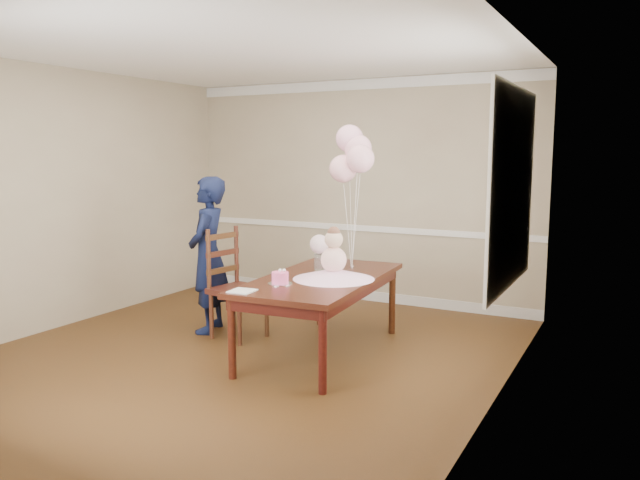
# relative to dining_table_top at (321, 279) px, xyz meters

# --- Properties ---
(floor) EXTENTS (4.50, 5.00, 0.00)m
(floor) POSITION_rel_dining_table_top_xyz_m (-0.60, -0.40, -0.69)
(floor) COLOR #341E0D
(floor) RESTS_ON ground
(ceiling) EXTENTS (4.50, 5.00, 0.02)m
(ceiling) POSITION_rel_dining_table_top_xyz_m (-0.60, -0.40, 2.01)
(ceiling) COLOR white
(ceiling) RESTS_ON wall_back
(wall_back) EXTENTS (4.50, 0.02, 2.70)m
(wall_back) POSITION_rel_dining_table_top_xyz_m (-0.60, 2.10, 0.66)
(wall_back) COLOR tan
(wall_back) RESTS_ON floor
(wall_left) EXTENTS (0.02, 5.00, 2.70)m
(wall_left) POSITION_rel_dining_table_top_xyz_m (-2.85, -0.40, 0.66)
(wall_left) COLOR tan
(wall_left) RESTS_ON floor
(wall_right) EXTENTS (0.02, 5.00, 2.70)m
(wall_right) POSITION_rel_dining_table_top_xyz_m (1.65, -0.40, 0.66)
(wall_right) COLOR tan
(wall_right) RESTS_ON floor
(chair_rail_trim) EXTENTS (4.50, 0.02, 0.07)m
(chair_rail_trim) POSITION_rel_dining_table_top_xyz_m (-0.60, 2.09, 0.21)
(chair_rail_trim) COLOR white
(chair_rail_trim) RESTS_ON wall_back
(crown_molding) EXTENTS (4.50, 0.02, 0.12)m
(crown_molding) POSITION_rel_dining_table_top_xyz_m (-0.60, 2.09, 1.94)
(crown_molding) COLOR silver
(crown_molding) RESTS_ON wall_back
(baseboard_trim) EXTENTS (4.50, 0.02, 0.12)m
(baseboard_trim) POSITION_rel_dining_table_top_xyz_m (-0.60, 2.09, -0.63)
(baseboard_trim) COLOR silver
(baseboard_trim) RESTS_ON floor
(window_frame) EXTENTS (0.02, 1.66, 1.56)m
(window_frame) POSITION_rel_dining_table_top_xyz_m (1.63, 0.10, 0.86)
(window_frame) COLOR white
(window_frame) RESTS_ON wall_right
(window_blinds) EXTENTS (0.01, 1.50, 1.40)m
(window_blinds) POSITION_rel_dining_table_top_xyz_m (1.61, 0.10, 0.86)
(window_blinds) COLOR silver
(window_blinds) RESTS_ON wall_right
(dining_table_top) EXTENTS (1.08, 1.97, 0.05)m
(dining_table_top) POSITION_rel_dining_table_top_xyz_m (0.00, 0.00, 0.00)
(dining_table_top) COLOR black
(dining_table_top) RESTS_ON table_leg_fl
(table_apron) EXTENTS (0.98, 1.87, 0.10)m
(table_apron) POSITION_rel_dining_table_top_xyz_m (0.00, 0.00, -0.07)
(table_apron) COLOR black
(table_apron) RESTS_ON table_leg_fl
(table_leg_fl) EXTENTS (0.07, 0.07, 0.67)m
(table_leg_fl) POSITION_rel_dining_table_top_xyz_m (-0.34, -0.90, -0.36)
(table_leg_fl) COLOR black
(table_leg_fl) RESTS_ON floor
(table_leg_fr) EXTENTS (0.07, 0.07, 0.67)m
(table_leg_fr) POSITION_rel_dining_table_top_xyz_m (0.46, -0.85, -0.36)
(table_leg_fr) COLOR black
(table_leg_fr) RESTS_ON floor
(table_leg_bl) EXTENTS (0.07, 0.07, 0.67)m
(table_leg_bl) POSITION_rel_dining_table_top_xyz_m (-0.46, 0.85, -0.36)
(table_leg_bl) COLOR black
(table_leg_bl) RESTS_ON floor
(table_leg_br) EXTENTS (0.07, 0.07, 0.67)m
(table_leg_br) POSITION_rel_dining_table_top_xyz_m (0.34, 0.90, -0.36)
(table_leg_br) COLOR black
(table_leg_br) RESTS_ON floor
(baby_skirt) EXTENTS (0.77, 0.77, 0.10)m
(baby_skirt) POSITION_rel_dining_table_top_xyz_m (0.15, -0.04, 0.07)
(baby_skirt) COLOR #FFBBE7
(baby_skirt) RESTS_ON dining_table_top
(baby_torso) EXTENTS (0.23, 0.23, 0.23)m
(baby_torso) POSITION_rel_dining_table_top_xyz_m (0.15, -0.04, 0.20)
(baby_torso) COLOR #FFA1C0
(baby_torso) RESTS_ON baby_skirt
(baby_head) EXTENTS (0.16, 0.16, 0.16)m
(baby_head) POSITION_rel_dining_table_top_xyz_m (0.15, -0.04, 0.38)
(baby_head) COLOR beige
(baby_head) RESTS_ON baby_torso
(baby_hair) EXTENTS (0.11, 0.11, 0.11)m
(baby_hair) POSITION_rel_dining_table_top_xyz_m (0.15, -0.04, 0.43)
(baby_hair) COLOR brown
(baby_hair) RESTS_ON baby_head
(cake_platter) EXTENTS (0.22, 0.22, 0.01)m
(cake_platter) POSITION_rel_dining_table_top_xyz_m (-0.16, -0.44, 0.03)
(cake_platter) COLOR silver
(cake_platter) RESTS_ON dining_table_top
(birthday_cake) EXTENTS (0.15, 0.15, 0.10)m
(birthday_cake) POSITION_rel_dining_table_top_xyz_m (-0.16, -0.44, 0.08)
(birthday_cake) COLOR #FF5096
(birthday_cake) RESTS_ON cake_platter
(cake_flower_a) EXTENTS (0.03, 0.03, 0.03)m
(cake_flower_a) POSITION_rel_dining_table_top_xyz_m (-0.16, -0.44, 0.14)
(cake_flower_a) COLOR white
(cake_flower_a) RESTS_ON birthday_cake
(cake_flower_b) EXTENTS (0.03, 0.03, 0.03)m
(cake_flower_b) POSITION_rel_dining_table_top_xyz_m (-0.13, -0.42, 0.14)
(cake_flower_b) COLOR white
(cake_flower_b) RESTS_ON birthday_cake
(rose_vase_near) EXTENTS (0.10, 0.10, 0.15)m
(rose_vase_near) POSITION_rel_dining_table_top_xyz_m (-0.16, 0.28, 0.10)
(rose_vase_near) COLOR white
(rose_vase_near) RESTS_ON dining_table_top
(roses_near) EXTENTS (0.18, 0.18, 0.18)m
(roses_near) POSITION_rel_dining_table_top_xyz_m (-0.16, 0.28, 0.27)
(roses_near) COLOR beige
(roses_near) RESTS_ON rose_vase_near
(napkin) EXTENTS (0.20, 0.20, 0.01)m
(napkin) POSITION_rel_dining_table_top_xyz_m (-0.28, -0.83, 0.03)
(napkin) COLOR silver
(napkin) RESTS_ON dining_table_top
(balloon_weight) EXTENTS (0.04, 0.04, 0.02)m
(balloon_weight) POSITION_rel_dining_table_top_xyz_m (0.06, 0.53, 0.03)
(balloon_weight) COLOR #BCBCC0
(balloon_weight) RESTS_ON dining_table_top
(balloon_a) EXTENTS (0.27, 0.27, 0.27)m
(balloon_a) POSITION_rel_dining_table_top_xyz_m (-0.03, 0.52, 0.98)
(balloon_a) COLOR #FFB4C2
(balloon_a) RESTS_ON balloon_ribbon_a
(balloon_b) EXTENTS (0.27, 0.27, 0.27)m
(balloon_b) POSITION_rel_dining_table_top_xyz_m (0.16, 0.49, 1.07)
(balloon_b) COLOR #FCB2C6
(balloon_b) RESTS_ON balloon_ribbon_b
(balloon_c) EXTENTS (0.27, 0.27, 0.27)m
(balloon_c) POSITION_rel_dining_table_top_xyz_m (0.07, 0.63, 1.17)
(balloon_c) COLOR #FCB3CB
(balloon_c) RESTS_ON balloon_ribbon_c
(balloon_d) EXTENTS (0.27, 0.27, 0.27)m
(balloon_d) POSITION_rel_dining_table_top_xyz_m (-0.02, 0.64, 1.27)
(balloon_d) COLOR #F9B0D0
(balloon_d) RESTS_ON balloon_ribbon_d
(balloon_ribbon_a) EXTENTS (0.09, 0.01, 0.80)m
(balloon_ribbon_a) POSITION_rel_dining_table_top_xyz_m (0.01, 0.53, 0.43)
(balloon_ribbon_a) COLOR white
(balloon_ribbon_a) RESTS_ON balloon_weight
(balloon_ribbon_b) EXTENTS (0.10, 0.04, 0.89)m
(balloon_ribbon_b) POSITION_rel_dining_table_top_xyz_m (0.11, 0.51, 0.48)
(balloon_ribbon_b) COLOR white
(balloon_ribbon_b) RESTS_ON balloon_weight
(balloon_ribbon_c) EXTENTS (0.02, 0.09, 0.99)m
(balloon_ribbon_c) POSITION_rel_dining_table_top_xyz_m (0.07, 0.58, 0.53)
(balloon_ribbon_c) COLOR white
(balloon_ribbon_c) RESTS_ON balloon_weight
(balloon_ribbon_d) EXTENTS (0.09, 0.09, 1.08)m
(balloon_ribbon_d) POSITION_rel_dining_table_top_xyz_m (0.02, 0.59, 0.58)
(balloon_ribbon_d) COLOR silver
(balloon_ribbon_d) RESTS_ON balloon_weight
(dining_chair_seat) EXTENTS (0.54, 0.54, 0.05)m
(dining_chair_seat) POSITION_rel_dining_table_top_xyz_m (-0.95, 0.06, -0.21)
(dining_chair_seat) COLOR #33130E
(dining_chair_seat) RESTS_ON chair_leg_fl
(chair_leg_fl) EXTENTS (0.05, 0.05, 0.46)m
(chair_leg_fl) POSITION_rel_dining_table_top_xyz_m (-1.17, -0.10, -0.46)
(chair_leg_fl) COLOR #3E1D10
(chair_leg_fl) RESTS_ON floor
(chair_leg_fr) EXTENTS (0.05, 0.05, 0.46)m
(chair_leg_fr) POSITION_rel_dining_table_top_xyz_m (-0.79, -0.16, -0.46)
(chair_leg_fr) COLOR black
(chair_leg_fr) RESTS_ON floor
(chair_leg_bl) EXTENTS (0.05, 0.05, 0.46)m
(chair_leg_bl) POSITION_rel_dining_table_top_xyz_m (-1.11, 0.28, -0.46)
(chair_leg_bl) COLOR #3A1C0F
(chair_leg_bl) RESTS_ON floor
(chair_leg_br) EXTENTS (0.05, 0.05, 0.46)m
(chair_leg_br) POSITION_rel_dining_table_top_xyz_m (-0.73, 0.22, -0.46)
(chair_leg_br) COLOR #361C0E
(chair_leg_br) RESTS_ON floor
(chair_back_post_l) EXTENTS (0.05, 0.05, 0.60)m
(chair_back_post_l) POSITION_rel_dining_table_top_xyz_m (-1.19, -0.09, 0.10)
(chair_back_post_l) COLOR #3E1F10
(chair_back_post_l) RESTS_ON dining_chair_seat
(chair_back_post_r) EXTENTS (0.05, 0.05, 0.60)m
(chair_back_post_r) POSITION_rel_dining_table_top_xyz_m (-1.13, 0.29, 0.10)
(chair_back_post_r) COLOR #36160E
(chair_back_post_r) RESTS_ON dining_chair_seat
(chair_slat_low) EXTENTS (0.10, 0.43, 0.05)m
(chair_slat_low) POSITION_rel_dining_table_top_xyz_m (-1.16, 0.10, -0.03)
(chair_slat_low) COLOR #38200F
(chair_slat_low) RESTS_ON dining_chair_seat
(chair_slat_mid) EXTENTS (0.10, 0.43, 0.05)m
(chair_slat_mid) POSITION_rel_dining_table_top_xyz_m (-1.16, 0.10, 0.14)
(chair_slat_mid) COLOR #39180F
(chair_slat_mid) RESTS_ON dining_chair_seat
(chair_slat_top) EXTENTS (0.10, 0.43, 0.05)m
(chair_slat_top) POSITION_rel_dining_table_top_xyz_m (-1.16, 0.10, 0.31)
(chair_slat_top) COLOR #3E2311
(chair_slat_top) RESTS_ON dining_chair_seat
(woman) EXTENTS (0.55, 0.67, 1.59)m
(woman) POSITION_rel_dining_table_top_xyz_m (-1.36, 0.12, 0.10)
(woman) COLOR black
(woman) RESTS_ON floor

